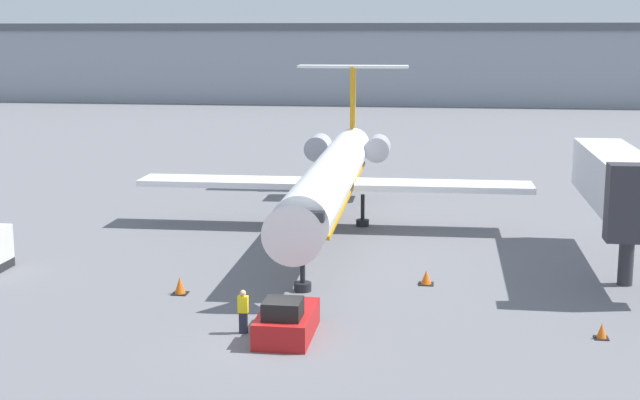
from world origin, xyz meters
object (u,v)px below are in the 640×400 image
object	(u,v)px
airplane_main	(333,174)
jet_bridge	(619,182)
traffic_cone_left	(180,286)
worker_near_tug	(243,311)
traffic_cone_mid	(602,331)
traffic_cone_right	(426,278)
pushback_tug	(287,321)

from	to	relation	value
airplane_main	jet_bridge	world-z (taller)	airplane_main
traffic_cone_left	airplane_main	bearing A→B (deg)	70.71
worker_near_tug	traffic_cone_mid	distance (m)	14.02
traffic_cone_left	traffic_cone_right	size ratio (longest dim) A/B	1.13
airplane_main	traffic_cone_right	xyz separation A→B (m)	(5.92, -11.56, -3.01)
airplane_main	traffic_cone_mid	size ratio (longest dim) A/B	51.56
pushback_tug	traffic_cone_mid	world-z (taller)	pushback_tug
pushback_tug	traffic_cone_mid	size ratio (longest dim) A/B	6.41
traffic_cone_mid	jet_bridge	bearing A→B (deg)	77.68
airplane_main	traffic_cone_left	size ratio (longest dim) A/B	40.22
worker_near_tug	jet_bridge	bearing A→B (deg)	36.49
worker_near_tug	traffic_cone_left	bearing A→B (deg)	130.00
worker_near_tug	traffic_cone_left	distance (m)	6.36
traffic_cone_left	traffic_cone_mid	bearing A→B (deg)	-11.03
traffic_cone_left	worker_near_tug	bearing A→B (deg)	-50.00
worker_near_tug	jet_bridge	xyz separation A→B (m)	(16.28, 12.04, 3.52)
airplane_main	pushback_tug	xyz separation A→B (m)	(0.69, -19.72, -2.70)
airplane_main	worker_near_tug	xyz separation A→B (m)	(-1.08, -19.57, -2.40)
traffic_cone_right	jet_bridge	distance (m)	10.93
traffic_cone_right	pushback_tug	bearing A→B (deg)	-122.64
jet_bridge	airplane_main	bearing A→B (deg)	153.65
traffic_cone_right	traffic_cone_mid	bearing A→B (deg)	-43.83
pushback_tug	jet_bridge	xyz separation A→B (m)	(14.51, 12.19, 3.82)
traffic_cone_mid	worker_near_tug	bearing A→B (deg)	-174.50
airplane_main	pushback_tug	size ratio (longest dim) A/B	8.04
airplane_main	traffic_cone_mid	world-z (taller)	airplane_main
pushback_tug	worker_near_tug	bearing A→B (deg)	175.14
airplane_main	traffic_cone_right	bearing A→B (deg)	-62.88
traffic_cone_mid	jet_bridge	xyz separation A→B (m)	(2.34, 10.70, 4.16)
pushback_tug	traffic_cone_mid	xyz separation A→B (m)	(12.17, 1.49, -0.34)
airplane_main	traffic_cone_mid	bearing A→B (deg)	-54.78
airplane_main	traffic_cone_left	xyz separation A→B (m)	(-5.15, -14.71, -2.95)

